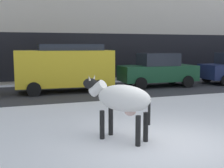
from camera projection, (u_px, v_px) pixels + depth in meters
ground_plane at (165, 142)px, 7.09m from camera, size 120.00×120.00×0.00m
road_strip at (80, 91)px, 14.90m from camera, size 60.00×5.60×0.01m
cow_holstein at (122, 99)px, 7.17m from camera, size 1.49×1.75×1.54m
car_yellow_van at (65, 67)px, 14.63m from camera, size 4.68×2.29×2.32m
car_darkgreen_sedan at (158, 70)px, 16.61m from camera, size 4.28×2.14×1.84m
pedestrian_near_billboard at (171, 66)px, 20.32m from camera, size 0.36×0.24×1.73m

